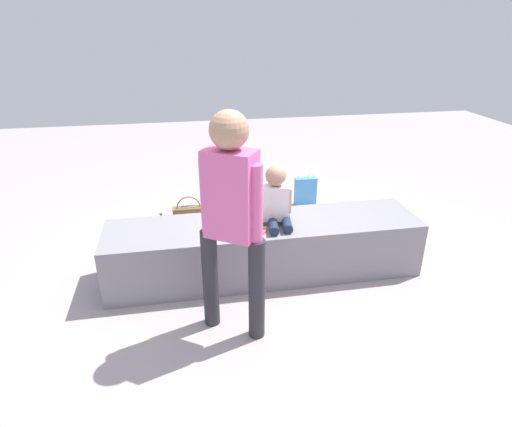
# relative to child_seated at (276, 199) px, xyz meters

# --- Properties ---
(ground_plane) EXTENTS (12.00, 12.00, 0.00)m
(ground_plane) POSITION_rel_child_seated_xyz_m (-0.09, 0.03, -0.68)
(ground_plane) COLOR #A29699
(concrete_ledge) EXTENTS (2.56, 0.60, 0.47)m
(concrete_ledge) POSITION_rel_child_seated_xyz_m (-0.09, 0.03, -0.45)
(concrete_ledge) COLOR gray
(concrete_ledge) RESTS_ON ground_plane
(child_seated) EXTENTS (0.28, 0.33, 0.48)m
(child_seated) POSITION_rel_child_seated_xyz_m (0.00, 0.00, 0.00)
(child_seated) COLOR #1B2842
(child_seated) RESTS_ON concrete_ledge
(adult_standing) EXTENTS (0.40, 0.33, 1.52)m
(adult_standing) POSITION_rel_child_seated_xyz_m (-0.44, -0.65, 0.24)
(adult_standing) COLOR #29292E
(adult_standing) RESTS_ON ground_plane
(cake_plate) EXTENTS (0.22, 0.22, 0.07)m
(cake_plate) POSITION_rel_child_seated_xyz_m (-0.21, -0.09, -0.19)
(cake_plate) COLOR #E0594C
(cake_plate) RESTS_ON concrete_ledge
(gift_bag) EXTENTS (0.25, 0.09, 0.37)m
(gift_bag) POSITION_rel_child_seated_xyz_m (0.67, 1.38, -0.51)
(gift_bag) COLOR #4C99E0
(gift_bag) RESTS_ON ground_plane
(railing_post) EXTENTS (0.36, 0.36, 1.09)m
(railing_post) POSITION_rel_child_seated_xyz_m (-0.25, 1.19, -0.27)
(railing_post) COLOR black
(railing_post) RESTS_ON ground_plane
(water_bottle_near_gift) EXTENTS (0.06, 0.06, 0.23)m
(water_bottle_near_gift) POSITION_rel_child_seated_xyz_m (-0.95, 0.91, -0.58)
(water_bottle_near_gift) COLOR silver
(water_bottle_near_gift) RESTS_ON ground_plane
(party_cup_red) EXTENTS (0.08, 0.08, 0.10)m
(party_cup_red) POSITION_rel_child_seated_xyz_m (-0.25, 0.66, -0.63)
(party_cup_red) COLOR red
(party_cup_red) RESTS_ON ground_plane
(handbag_black_leather) EXTENTS (0.31, 0.13, 0.37)m
(handbag_black_leather) POSITION_rel_child_seated_xyz_m (-0.96, 0.54, -0.55)
(handbag_black_leather) COLOR black
(handbag_black_leather) RESTS_ON ground_plane
(handbag_brown_canvas) EXTENTS (0.32, 0.10, 0.37)m
(handbag_brown_canvas) POSITION_rel_child_seated_xyz_m (-0.67, 0.96, -0.55)
(handbag_brown_canvas) COLOR brown
(handbag_brown_canvas) RESTS_ON ground_plane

